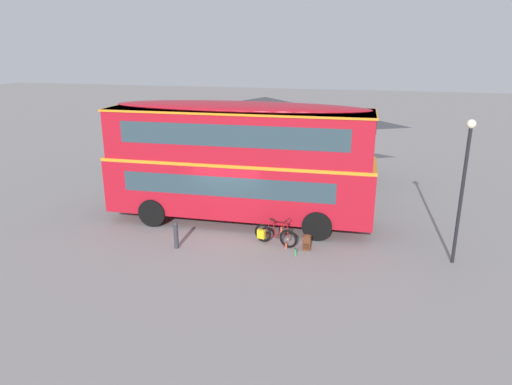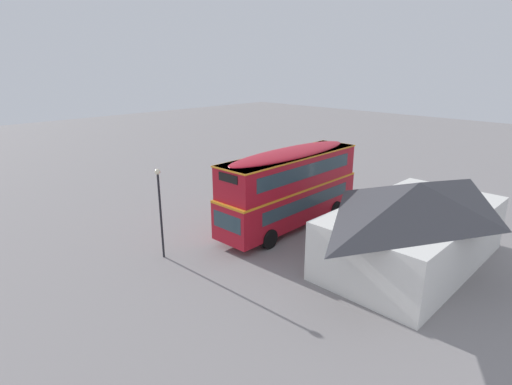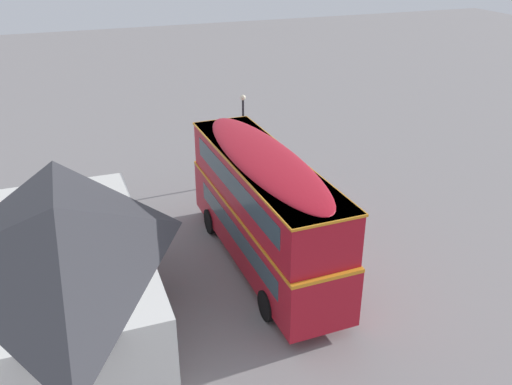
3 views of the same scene
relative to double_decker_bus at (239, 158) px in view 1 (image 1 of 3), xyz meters
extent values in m
plane|color=gray|center=(-0.13, -0.82, -2.64)|extent=(120.00, 120.00, 0.00)
cylinder|color=black|center=(3.18, 1.27, -2.09)|extent=(1.11, 0.31, 1.10)
cylinder|color=black|center=(3.24, -1.11, -2.09)|extent=(1.11, 0.31, 1.10)
cylinder|color=black|center=(-3.26, 1.11, -2.09)|extent=(1.11, 0.31, 1.10)
cylinder|color=black|center=(-3.19, -1.27, -2.09)|extent=(1.11, 0.31, 1.10)
cube|color=#B21423|center=(-0.01, 0.00, -1.13)|extent=(10.45, 2.77, 2.10)
cube|color=orange|center=(-0.01, 0.00, -0.05)|extent=(10.47, 2.79, 0.12)
cube|color=#B21423|center=(-0.01, 0.00, 0.93)|extent=(10.14, 2.71, 1.90)
ellipsoid|color=#B21423|center=(-0.01, 0.00, 1.96)|extent=(9.93, 2.65, 0.36)
cube|color=#2D424C|center=(5.17, 0.13, -0.88)|extent=(0.11, 2.05, 0.90)
cube|color=black|center=(5.03, 0.13, 1.46)|extent=(0.10, 1.38, 0.44)
cube|color=#2D424C|center=(-0.17, -1.24, -0.83)|extent=(8.10, 0.25, 0.76)
cube|color=#2D424C|center=(0.03, -1.21, 1.08)|extent=(8.52, 0.26, 0.80)
cube|color=#2D424C|center=(-0.24, 1.23, -0.83)|extent=(8.10, 0.25, 0.76)
cube|color=#2D424C|center=(-0.04, 1.21, 1.08)|extent=(8.52, 0.26, 0.80)
cube|color=orange|center=(-0.01, 0.00, 1.84)|extent=(10.24, 2.79, 0.08)
torus|color=black|center=(2.35, -2.04, -2.30)|extent=(0.67, 0.27, 0.68)
torus|color=black|center=(1.37, -1.75, -2.30)|extent=(0.67, 0.27, 0.68)
cylinder|color=#B2B2B7|center=(2.35, -2.04, -2.30)|extent=(0.08, 0.11, 0.05)
cylinder|color=#B2B2B7|center=(1.37, -1.75, -2.30)|extent=(0.08, 0.11, 0.05)
cylinder|color=maroon|center=(2.09, -1.97, -2.02)|extent=(0.45, 0.17, 0.71)
cylinder|color=maroon|center=(2.02, -1.95, -1.70)|extent=(0.56, 0.20, 0.10)
cylinder|color=maroon|center=(1.82, -1.88, -2.05)|extent=(0.18, 0.08, 0.64)
cylinder|color=maroon|center=(1.63, -1.83, -2.33)|extent=(0.52, 0.18, 0.09)
cylinder|color=maroon|center=(1.56, -1.81, -2.02)|extent=(0.40, 0.14, 0.59)
cylinder|color=maroon|center=(2.32, -2.04, -1.99)|extent=(0.10, 0.06, 0.64)
cylinder|color=black|center=(2.30, -2.03, -1.62)|extent=(0.16, 0.45, 0.03)
ellipsoid|color=black|center=(1.73, -1.86, -1.70)|extent=(0.28, 0.17, 0.06)
cube|color=yellow|center=(1.35, -1.91, -2.28)|extent=(0.31, 0.21, 0.32)
cylinder|color=#D84C33|center=(2.09, -1.97, -2.02)|extent=(0.07, 0.07, 0.18)
cube|color=#592D19|center=(3.01, -2.05, -2.39)|extent=(0.28, 0.26, 0.51)
ellipsoid|color=#592D19|center=(3.01, -2.05, -2.13)|extent=(0.27, 0.25, 0.10)
cube|color=#3E2011|center=(3.01, -2.19, -2.47)|extent=(0.20, 0.04, 0.18)
cylinder|color=black|center=(3.09, -1.91, -2.39)|extent=(0.04, 0.04, 0.41)
cylinder|color=black|center=(2.94, -1.91, -2.39)|extent=(0.04, 0.04, 0.41)
cylinder|color=#D84C33|center=(2.30, -2.12, -2.54)|extent=(0.08, 0.08, 0.21)
cylinder|color=black|center=(2.30, -2.12, -2.42)|extent=(0.05, 0.05, 0.03)
cylinder|color=green|center=(2.71, -2.61, -2.53)|extent=(0.07, 0.07, 0.23)
cylinder|color=black|center=(2.71, -2.61, -2.40)|extent=(0.04, 0.04, 0.03)
cube|color=silver|center=(-0.66, 7.41, -1.21)|extent=(10.27, 5.41, 2.88)
pyramid|color=#38383D|center=(-0.66, 7.41, 0.89)|extent=(10.67, 5.81, 1.32)
cube|color=#3D2319|center=(-0.66, 4.70, -1.59)|extent=(1.10, 0.04, 2.10)
cube|color=#2D424C|center=(-3.23, 4.70, -1.06)|extent=(1.10, 0.04, 0.90)
cube|color=#2D424C|center=(1.91, 4.70, -1.06)|extent=(1.10, 0.04, 0.90)
cylinder|color=black|center=(7.81, -1.88, -0.42)|extent=(0.11, 0.11, 4.45)
sphere|color=#F2E5BF|center=(7.81, -1.88, 1.93)|extent=(0.28, 0.28, 0.28)
cylinder|color=#333338|center=(-1.45, -3.03, -2.22)|extent=(0.16, 0.16, 0.85)
sphere|color=#333338|center=(-1.45, -3.03, -1.75)|extent=(0.16, 0.16, 0.16)
camera|label=1|loc=(4.93, -17.02, 4.21)|focal=32.84mm
camera|label=2|loc=(17.88, 14.93, 6.93)|focal=28.39mm
camera|label=3|loc=(-17.41, 6.74, 9.58)|focal=38.61mm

